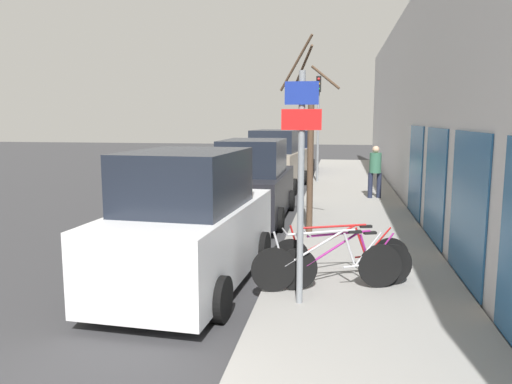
{
  "coord_description": "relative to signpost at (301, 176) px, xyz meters",
  "views": [
    {
      "loc": [
        2.14,
        -2.62,
        2.83
      ],
      "look_at": [
        0.51,
        7.19,
        1.34
      ],
      "focal_mm": 35.0,
      "sensor_mm": 36.0,
      "label": 1
    }
  ],
  "objects": [
    {
      "name": "building_facade",
      "position": [
        2.72,
        9.54,
        1.21
      ],
      "size": [
        0.23,
        32.0,
        6.5
      ],
      "color": "#BCBCC1",
      "rests_on": "ground"
    },
    {
      "name": "pedestrian_near",
      "position": [
        1.74,
        10.1,
        -0.85
      ],
      "size": [
        0.45,
        0.39,
        1.75
      ],
      "rotation": [
        0.0,
        0.0,
        3.39
      ],
      "color": "#1E2338",
      "rests_on": "sidewalk_curb"
    },
    {
      "name": "bicycle_2",
      "position": [
        0.58,
        1.33,
        -1.47
      ],
      "size": [
        2.32,
        0.63,
        0.92
      ],
      "rotation": [
        0.0,
        0.0,
        1.78
      ],
      "color": "black",
      "rests_on": "sidewalk_curb"
    },
    {
      "name": "parked_car_0",
      "position": [
        -1.91,
        0.89,
        -0.97
      ],
      "size": [
        2.29,
        4.57,
        2.3
      ],
      "rotation": [
        0.0,
        0.0,
        -0.06
      ],
      "color": "silver",
      "rests_on": "ground"
    },
    {
      "name": "parked_car_1",
      "position": [
        -1.79,
        6.56,
        -1.01
      ],
      "size": [
        1.98,
        4.71,
        2.24
      ],
      "rotation": [
        0.0,
        0.0,
        -0.0
      ],
      "color": "black",
      "rests_on": "ground"
    },
    {
      "name": "bicycle_0",
      "position": [
        0.39,
        0.63,
        -1.45
      ],
      "size": [
        2.32,
        0.75,
        0.97
      ],
      "rotation": [
        0.0,
        0.0,
        1.85
      ],
      "color": "black",
      "rests_on": "sidewalk_curb"
    },
    {
      "name": "bicycle_1",
      "position": [
        0.66,
        0.78,
        -1.47
      ],
      "size": [
        2.15,
        0.79,
        0.93
      ],
      "rotation": [
        0.0,
        0.0,
        1.89
      ],
      "color": "black",
      "rests_on": "sidewalk_curb"
    },
    {
      "name": "ground_plane",
      "position": [
        -1.63,
        6.84,
        -2.01
      ],
      "size": [
        80.0,
        80.0,
        0.0
      ],
      "primitive_type": "plane",
      "color": "#333335"
    },
    {
      "name": "signpost",
      "position": [
        0.0,
        0.0,
        0.0
      ],
      "size": [
        0.55,
        0.11,
        3.32
      ],
      "color": "gray",
      "rests_on": "sidewalk_curb"
    },
    {
      "name": "traffic_light",
      "position": [
        -0.37,
        14.15,
        1.02
      ],
      "size": [
        0.2,
        0.3,
        4.5
      ],
      "color": "gray",
      "rests_on": "sidewalk_curb"
    },
    {
      "name": "street_tree",
      "position": [
        -0.16,
        4.67,
        0.14
      ],
      "size": [
        1.44,
        1.28,
        4.54
      ],
      "color": "#4C3828",
      "rests_on": "sidewalk_curb"
    },
    {
      "name": "parked_car_3",
      "position": [
        -1.77,
        18.53,
        -1.01
      ],
      "size": [
        2.24,
        4.2,
        2.21
      ],
      "rotation": [
        0.0,
        0.0,
        0.04
      ],
      "color": "navy",
      "rests_on": "ground"
    },
    {
      "name": "parked_car_2",
      "position": [
        -1.91,
        12.68,
        -0.94
      ],
      "size": [
        2.29,
        4.87,
        2.36
      ],
      "rotation": [
        0.0,
        0.0,
        -0.07
      ],
      "color": "gray",
      "rests_on": "ground"
    },
    {
      "name": "sidewalk_curb",
      "position": [
        0.97,
        9.64,
        -1.94
      ],
      "size": [
        3.2,
        32.0,
        0.15
      ],
      "color": "gray",
      "rests_on": "ground"
    }
  ]
}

